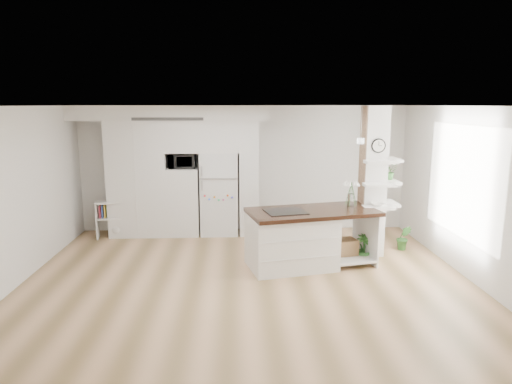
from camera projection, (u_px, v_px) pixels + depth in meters
floor at (247, 280)px, 7.19m from camera, size 7.00×6.00×0.01m
room at (247, 163)px, 6.84m from camera, size 7.04×6.04×2.72m
cabinet_wall at (174, 164)px, 9.46m from camera, size 4.00×0.71×2.70m
refrigerator at (219, 193)px, 9.63m from camera, size 0.78×0.69×1.75m
column at (378, 182)px, 8.14m from camera, size 0.69×0.90×2.70m
window at (462, 181)px, 7.35m from camera, size 0.00×2.40×2.40m
pendant_light at (357, 144)px, 7.01m from camera, size 0.12×0.12×0.10m
kitchen_island at (298, 238)px, 7.71m from camera, size 2.33×1.48×1.54m
bookshelf at (114, 221)px, 9.47m from camera, size 0.70×0.48×0.77m
floor_plant_a at (404, 238)px, 8.63m from camera, size 0.31×0.27×0.48m
floor_plant_b at (364, 248)px, 7.98m from camera, size 0.31×0.31×0.49m
microwave at (182, 161)px, 9.41m from camera, size 0.54×0.37×0.30m
shelf_plant at (390, 171)px, 8.29m from camera, size 0.27×0.23×0.30m
decor_bowl at (377, 204)px, 7.98m from camera, size 0.22×0.22×0.05m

